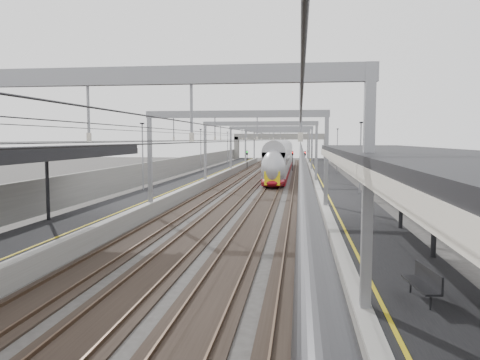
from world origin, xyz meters
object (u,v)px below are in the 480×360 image
(overbridge, at_px, (281,140))
(train, at_px, (281,161))
(signal_green, at_px, (247,156))
(bench, at_px, (424,281))

(overbridge, distance_m, train, 36.59)
(train, bearing_deg, signal_green, 119.91)
(train, distance_m, bench, 61.15)
(bench, bearing_deg, overbridge, 94.73)
(train, xyz_separation_m, signal_green, (-6.70, 11.65, 0.28))
(overbridge, xyz_separation_m, train, (1.50, -36.43, -3.17))
(bench, bearing_deg, signal_green, 100.36)
(overbridge, relative_size, train, 0.44)
(overbridge, relative_size, signal_green, 6.33)
(overbridge, bearing_deg, signal_green, -101.85)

